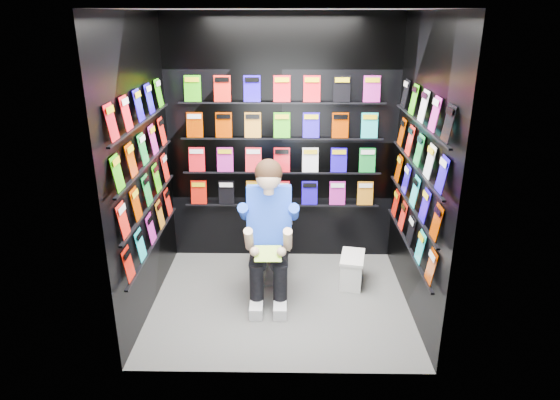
{
  "coord_description": "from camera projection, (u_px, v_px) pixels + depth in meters",
  "views": [
    {
      "loc": [
        0.06,
        -4.1,
        2.58
      ],
      "look_at": [
        -0.01,
        0.15,
        0.98
      ],
      "focal_mm": 32.0,
      "sensor_mm": 36.0,
      "label": 1
    }
  ],
  "objects": [
    {
      "name": "reader",
      "position": [
        269.0,
        216.0,
        4.65
      ],
      "size": [
        0.58,
        0.83,
        1.51
      ],
      "primitive_type": null,
      "rotation": [
        0.0,
        0.0,
        0.03
      ],
      "color": "#0B37D9",
      "rests_on": "toilet"
    },
    {
      "name": "floor",
      "position": [
        280.0,
        301.0,
        4.74
      ],
      "size": [
        2.4,
        2.4,
        0.0
      ],
      "primitive_type": "plane",
      "color": "slate",
      "rests_on": "ground"
    },
    {
      "name": "ceiling",
      "position": [
        280.0,
        9.0,
        3.83
      ],
      "size": [
        2.4,
        2.4,
        0.0
      ],
      "primitive_type": "plane",
      "color": "white",
      "rests_on": "floor"
    },
    {
      "name": "comics_right",
      "position": [
        417.0,
        171.0,
        4.27
      ],
      "size": [
        0.06,
        1.7,
        1.37
      ],
      "primitive_type": null,
      "color": "red",
      "rests_on": "wall_right"
    },
    {
      "name": "toilet",
      "position": [
        271.0,
        240.0,
        5.16
      ],
      "size": [
        0.44,
        0.76,
        0.73
      ],
      "primitive_type": "imported",
      "rotation": [
        0.0,
        0.0,
        3.17
      ],
      "color": "white",
      "rests_on": "floor"
    },
    {
      "name": "wall_right",
      "position": [
        420.0,
        172.0,
        4.27
      ],
      "size": [
        0.04,
        2.0,
        2.6
      ],
      "primitive_type": "cube",
      "color": "black",
      "rests_on": "floor"
    },
    {
      "name": "comics_back",
      "position": [
        282.0,
        143.0,
        5.19
      ],
      "size": [
        2.1,
        0.06,
        1.37
      ],
      "primitive_type": null,
      "color": "red",
      "rests_on": "wall_back"
    },
    {
      "name": "longbox_lid",
      "position": [
        353.0,
        257.0,
        4.96
      ],
      "size": [
        0.3,
        0.43,
        0.03
      ],
      "primitive_type": "cube",
      "rotation": [
        0.0,
        0.0,
        -0.19
      ],
      "color": "white",
      "rests_on": "longbox"
    },
    {
      "name": "wall_back",
      "position": [
        282.0,
        142.0,
        5.22
      ],
      "size": [
        2.4,
        0.04,
        2.6
      ],
      "primitive_type": "cube",
      "color": "black",
      "rests_on": "floor"
    },
    {
      "name": "comics_left",
      "position": [
        145.0,
        170.0,
        4.3
      ],
      "size": [
        0.06,
        1.7,
        1.37
      ],
      "primitive_type": null,
      "color": "red",
      "rests_on": "wall_left"
    },
    {
      "name": "longbox",
      "position": [
        352.0,
        271.0,
        5.02
      ],
      "size": [
        0.27,
        0.41,
        0.28
      ],
      "primitive_type": "cube",
      "rotation": [
        0.0,
        0.0,
        -0.19
      ],
      "color": "white",
      "rests_on": "floor"
    },
    {
      "name": "wall_left",
      "position": [
        142.0,
        170.0,
        4.3
      ],
      "size": [
        0.04,
        2.0,
        2.6
      ],
      "primitive_type": "cube",
      "color": "black",
      "rests_on": "floor"
    },
    {
      "name": "held_comic",
      "position": [
        268.0,
        254.0,
        4.4
      ],
      "size": [
        0.24,
        0.15,
        0.1
      ],
      "primitive_type": "cube",
      "rotation": [
        -0.96,
        0.0,
        0.03
      ],
      "color": "green",
      "rests_on": "reader"
    },
    {
      "name": "wall_front",
      "position": [
        278.0,
        215.0,
        3.35
      ],
      "size": [
        2.4,
        0.04,
        2.6
      ],
      "primitive_type": "cube",
      "color": "black",
      "rests_on": "floor"
    }
  ]
}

